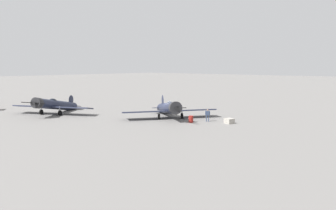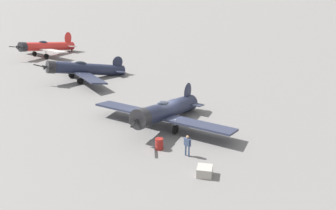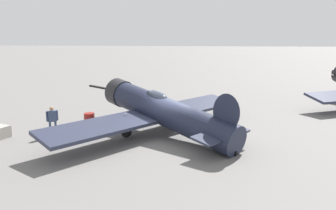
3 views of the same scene
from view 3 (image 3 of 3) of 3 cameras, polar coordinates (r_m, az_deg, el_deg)
name	(u,v)px [view 3 (image 3 of 3)]	position (r m, az deg, el deg)	size (l,w,h in m)	color
ground_plane	(168,137)	(18.19, 0.00, -5.56)	(400.00, 400.00, 0.00)	slate
airplane_foreground	(161,111)	(18.20, -1.19, -1.06)	(12.20, 10.14, 3.07)	#1E2338
ground_crew_mechanic	(52,118)	(19.10, -19.65, -2.22)	(0.49, 0.50, 1.70)	#384766
fuel_drum	(89,120)	(20.45, -13.63, -2.63)	(0.67, 0.67, 0.90)	maroon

